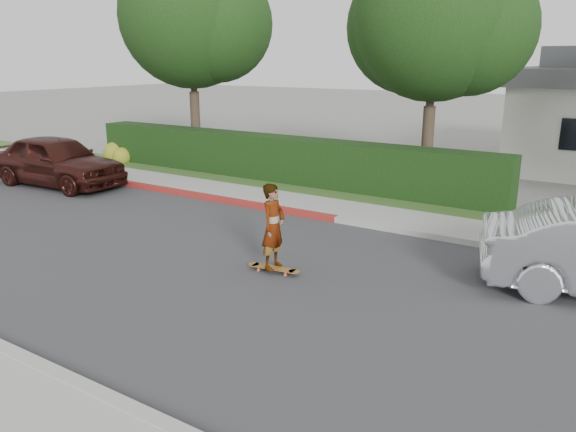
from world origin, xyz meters
name	(u,v)px	position (x,y,z in m)	size (l,w,h in m)	color
ground	(194,263)	(0.00, 0.00, 0.00)	(120.00, 120.00, 0.00)	slate
road	(194,263)	(0.00, 0.00, 0.01)	(60.00, 8.00, 0.01)	#2D2D30
curb_far	(302,213)	(0.00, 4.10, 0.07)	(60.00, 0.20, 0.15)	#9E9E99
curb_red_section	(162,189)	(-5.00, 4.10, 0.08)	(12.00, 0.21, 0.15)	maroon
sidewalk_far	(319,206)	(0.00, 5.00, 0.06)	(60.00, 1.60, 0.12)	gray
planting_strip	(347,195)	(0.00, 6.60, 0.05)	(60.00, 1.60, 0.10)	#2D4C1E
hedge	(273,159)	(-3.00, 7.20, 0.75)	(15.00, 1.00, 1.50)	black
flowering_shrub	(117,154)	(-10.01, 6.74, 0.33)	(1.40, 1.00, 0.90)	#2D4C19
tree_left	(194,20)	(-7.51, 8.69, 5.26)	(5.99, 5.21, 8.00)	#33261C
tree_center	(437,23)	(1.49, 9.19, 4.90)	(5.66, 4.84, 7.44)	#33261C
skateboard	(274,268)	(1.62, 0.44, 0.09)	(1.08, 0.34, 0.10)	#C85937
skateboarder	(273,226)	(1.62, 0.44, 0.92)	(0.59, 0.39, 1.62)	white
car_maroon	(57,161)	(-8.37, 2.96, 0.81)	(1.91, 4.74, 1.61)	#381611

